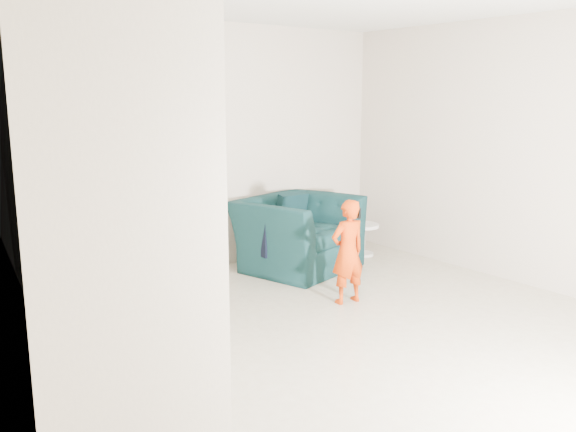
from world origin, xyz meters
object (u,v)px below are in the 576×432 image
(toddler, at_px, (348,252))
(armchair, at_px, (298,233))
(staircase, at_px, (69,259))
(side_table, at_px, (363,234))

(toddler, bearing_deg, armchair, -100.59)
(staircase, bearing_deg, toddler, 8.43)
(armchair, bearing_deg, toddler, -121.17)
(armchair, xyz_separation_m, staircase, (-2.98, -1.59, 0.55))
(side_table, height_order, staircase, staircase)
(armchair, distance_m, side_table, 0.99)
(side_table, relative_size, staircase, 0.11)
(staircase, bearing_deg, side_table, 21.51)
(armchair, relative_size, side_table, 3.18)
(armchair, xyz_separation_m, toddler, (-0.33, -1.19, 0.09))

